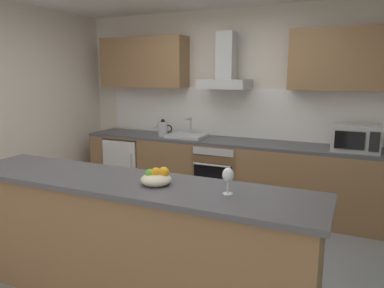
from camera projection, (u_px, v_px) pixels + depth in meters
The scene contains 14 objects.
ground at pixel (170, 264), 3.40m from camera, with size 5.64×4.93×0.02m, color gray.
wall_back at pixel (238, 107), 4.96m from camera, with size 5.64×0.12×2.60m, color silver.
backsplash_tile at pixel (237, 113), 4.91m from camera, with size 3.95×0.02×0.66m, color white.
counter_back at pixel (228, 174), 4.78m from camera, with size 4.08×0.60×0.90m.
counter_island at pixel (128, 241), 2.75m from camera, with size 2.87×0.64×0.98m.
upper_cabinets at pixel (234, 61), 4.64m from camera, with size 4.03×0.32×0.70m.
oven at pixel (220, 173), 4.80m from camera, with size 0.60×0.62×0.80m.
refrigerator at pixel (131, 164), 5.39m from camera, with size 0.58×0.60×0.85m.
microwave at pixel (356, 138), 4.01m from camera, with size 0.50×0.38×0.30m.
sink at pixel (187, 135), 4.92m from camera, with size 0.50×0.40×0.26m.
kettle at pixel (163, 129), 5.01m from camera, with size 0.29×0.15×0.24m.
range_hood at pixel (225, 71), 4.66m from camera, with size 0.62×0.45×0.72m.
wine_glass at pixel (228, 176), 2.33m from camera, with size 0.08×0.08×0.18m.
fruit_bowl at pixel (157, 178), 2.55m from camera, with size 0.22×0.22×0.13m.
Camera 1 is at (1.49, -2.76, 1.74)m, focal length 33.85 mm.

